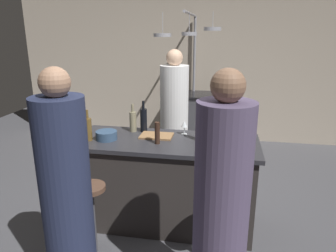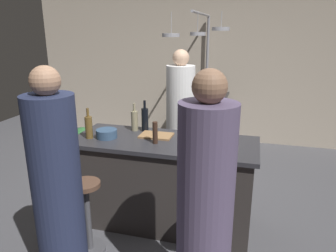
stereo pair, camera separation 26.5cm
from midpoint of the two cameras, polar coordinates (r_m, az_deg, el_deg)
name	(u,v)px [view 2 (the right image)]	position (r m, az deg, el deg)	size (l,w,h in m)	color
ground_plane	(164,221)	(3.47, 1.60, -16.74)	(9.00, 9.00, 0.00)	#4C4C51
back_wall	(208,67)	(5.74, 8.60, 10.45)	(6.40, 0.16, 2.60)	#BCAD99
kitchen_island	(164,182)	(3.24, 1.67, -10.07)	(1.80, 0.72, 0.90)	#332D2B
stove_range	(203,119)	(5.51, 7.71, 1.17)	(0.80, 0.64, 0.89)	#47474C
chef	(180,122)	(4.09, 4.06, 0.76)	(0.36, 0.36, 1.70)	white
bar_stool_right	(213,234)	(2.69, 11.16, -18.66)	(0.28, 0.28, 0.68)	#4C4C51
guest_right	(205,213)	(2.13, 10.33, -15.22)	(0.36, 0.36, 1.72)	#594C6B
bar_stool_left	(88,214)	(2.94, -11.74, -15.28)	(0.28, 0.28, 0.68)	#4C4C51
guest_left	(57,191)	(2.46, -16.38, -11.22)	(0.36, 0.36, 1.71)	#262D4C
overhead_pot_rack	(200,49)	(4.78, 7.48, 13.61)	(0.88, 1.47, 2.17)	gray
potted_plant	(83,142)	(4.96, -13.62, -2.77)	(0.36, 0.36, 0.52)	brown
cutting_board	(156,135)	(3.17, 0.27, -1.74)	(0.32, 0.22, 0.02)	#997047
pepper_mill	(155,133)	(2.95, 0.23, -1.25)	(0.05, 0.05, 0.21)	#382319
wine_bottle_red	(199,130)	(3.03, 8.11, -0.67)	(0.07, 0.07, 0.31)	#143319
wine_bottle_white	(135,120)	(3.34, -3.79, 1.01)	(0.07, 0.07, 0.30)	gray
wine_bottle_dark	(145,119)	(3.31, -1.90, 1.22)	(0.07, 0.07, 0.33)	black
wine_bottle_amber	(89,127)	(3.16, -11.79, -0.16)	(0.07, 0.07, 0.30)	brown
wine_glass_near_right_guest	(221,128)	(3.15, 11.88, -0.41)	(0.07, 0.07, 0.15)	silver
wine_glass_near_left_guest	(185,125)	(3.20, 5.40, 0.15)	(0.07, 0.07, 0.15)	silver
mixing_bowl_wooden	(207,147)	(2.84, 9.74, -3.80)	(0.17, 0.17, 0.06)	brown
mixing_bowl_blue	(107,134)	(3.16, -8.66, -1.39)	(0.21, 0.21, 0.08)	#334C6B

